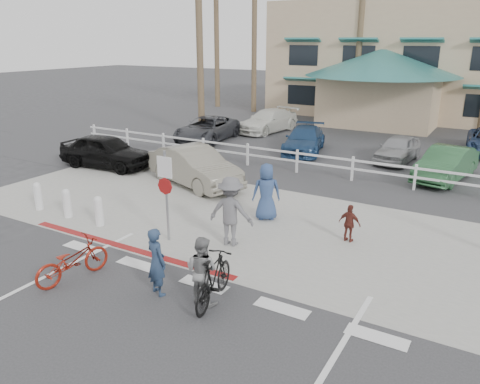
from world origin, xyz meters
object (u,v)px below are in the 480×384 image
Objects in this scene: bike_black at (214,279)px; car_white_sedan at (195,166)px; bike_red at (72,261)px; sign_post at (166,192)px; car_red_compact at (106,151)px.

car_white_sedan is (-5.35, 6.82, 0.19)m from bike_black.
bike_black reaches higher than bike_red.
car_red_compact is (-7.34, 4.90, -0.72)m from sign_post.
car_red_compact is at bearing -37.81° from bike_red.
car_white_sedan is at bearing 117.35° from sign_post.
car_red_compact is (-4.91, 0.19, -0.01)m from car_white_sedan.
bike_red is 0.43× the size of car_red_compact.
car_red_compact is at bearing -44.29° from bike_black.
bike_black is (3.43, 0.82, 0.07)m from bike_red.
sign_post is at bearing -45.85° from bike_black.
sign_post is 1.56× the size of bike_red.
car_white_sedan is at bearing -96.91° from car_red_compact.
car_red_compact reaches higher than bike_black.
car_white_sedan is (-2.44, 4.71, -0.71)m from sign_post.
bike_black is 12.42m from car_red_compact.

